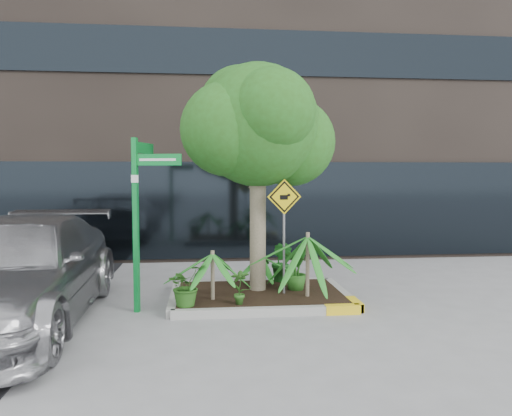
{
  "coord_description": "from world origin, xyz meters",
  "views": [
    {
      "loc": [
        -0.84,
        -8.95,
        2.4
      ],
      "look_at": [
        0.12,
        0.2,
        1.75
      ],
      "focal_mm": 35.0,
      "sensor_mm": 36.0,
      "label": 1
    }
  ],
  "objects": [
    {
      "name": "palm_front",
      "position": [
        1.03,
        -0.1,
        1.25
      ],
      "size": [
        1.32,
        1.32,
        1.47
      ],
      "color": "gray",
      "rests_on": "ground"
    },
    {
      "name": "tree",
      "position": [
        0.19,
        0.54,
        3.3
      ],
      "size": [
        3.01,
        2.67,
        4.52
      ],
      "color": "gray",
      "rests_on": "ground"
    },
    {
      "name": "shrub_a",
      "position": [
        -1.15,
        -0.55,
        0.5
      ],
      "size": [
        0.9,
        0.9,
        0.71
      ],
      "primitive_type": "imported",
      "rotation": [
        0.0,
        0.0,
        0.8
      ],
      "color": "#255718",
      "rests_on": "planter"
    },
    {
      "name": "ground",
      "position": [
        0.0,
        0.0,
        0.0
      ],
      "size": [
        80.0,
        80.0,
        0.0
      ],
      "primitive_type": "plane",
      "color": "gray",
      "rests_on": "ground"
    },
    {
      "name": "palm_left",
      "position": [
        -0.69,
        -0.16,
        0.97
      ],
      "size": [
        0.99,
        0.99,
        1.1
      ],
      "color": "gray",
      "rests_on": "ground"
    },
    {
      "name": "planter",
      "position": [
        0.23,
        0.27,
        0.1
      ],
      "size": [
        3.35,
        2.36,
        0.15
      ],
      "color": "#9E9E99",
      "rests_on": "ground"
    },
    {
      "name": "palm_back",
      "position": [
        0.29,
        0.85,
        0.74
      ],
      "size": [
        0.71,
        0.71,
        0.79
      ],
      "color": "gray",
      "rests_on": "ground"
    },
    {
      "name": "street_sign_post",
      "position": [
        -1.93,
        -0.26,
        1.85
      ],
      "size": [
        0.86,
        1.03,
        3.0
      ],
      "rotation": [
        0.0,
        0.0,
        -0.28
      ],
      "color": "#0B8331",
      "rests_on": "ground"
    },
    {
      "name": "shrub_c",
      "position": [
        -0.24,
        -0.54,
        0.46
      ],
      "size": [
        0.35,
        0.35,
        0.61
      ],
      "primitive_type": "imported",
      "rotation": [
        0.0,
        0.0,
        3.24
      ],
      "color": "#2A5E1D",
      "rests_on": "planter"
    },
    {
      "name": "building",
      "position": [
        0.5,
        8.5,
        7.5
      ],
      "size": [
        18.0,
        8.0,
        15.0
      ],
      "primitive_type": "cube",
      "color": "#2D2621",
      "rests_on": "ground"
    },
    {
      "name": "shrub_b",
      "position": [
        0.92,
        0.43,
        0.52
      ],
      "size": [
        0.58,
        0.58,
        0.74
      ],
      "primitive_type": "imported",
      "rotation": [
        0.0,
        0.0,
        2.49
      ],
      "color": "#2A681F",
      "rests_on": "planter"
    },
    {
      "name": "cattle_sign",
      "position": [
        0.64,
        0.16,
        1.6
      ],
      "size": [
        0.65,
        0.13,
        2.14
      ],
      "rotation": [
        0.0,
        0.0,
        0.17
      ],
      "color": "slate",
      "rests_on": "ground"
    },
    {
      "name": "parked_car",
      "position": [
        -3.8,
        -0.83,
        0.84
      ],
      "size": [
        2.43,
        5.85,
        1.69
      ],
      "primitive_type": "imported",
      "rotation": [
        0.0,
        0.0,
        0.01
      ],
      "color": "#AAA9AE",
      "rests_on": "ground"
    },
    {
      "name": "shrub_d",
      "position": [
        0.76,
        1.14,
        0.57
      ],
      "size": [
        0.65,
        0.65,
        0.83
      ],
      "primitive_type": "imported",
      "rotation": [
        0.0,
        0.0,
        5.5
      ],
      "color": "#18551A",
      "rests_on": "planter"
    }
  ]
}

